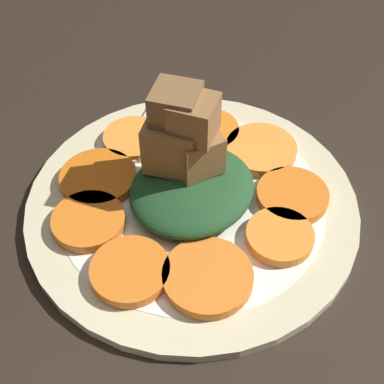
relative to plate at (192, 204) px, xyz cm
name	(u,v)px	position (x,y,z in cm)	size (l,w,h in cm)	color
table_slab	(192,215)	(0.00, 0.00, -1.52)	(120.00, 120.00, 2.00)	black
plate	(192,204)	(0.00, 0.00, 0.00)	(29.61, 29.61, 1.05)	beige
carrot_slice_0	(261,149)	(-8.92, 0.80, 1.05)	(6.84, 6.84, 0.93)	orange
carrot_slice_1	(208,131)	(-7.42, -4.74, 1.05)	(6.24, 6.24, 0.93)	orange
carrot_slice_2	(133,139)	(-1.61, -9.34, 1.05)	(5.90, 5.90, 0.93)	orange
carrot_slice_3	(98,178)	(4.21, -7.80, 1.05)	(7.00, 7.00, 0.93)	orange
carrot_slice_4	(88,221)	(8.07, -4.56, 1.05)	(6.28, 6.28, 0.93)	orange
carrot_slice_5	(130,271)	(9.11, 1.77, 1.05)	(6.36, 6.36, 0.93)	orange
carrot_slice_6	(208,277)	(5.37, 6.63, 1.05)	(7.18, 7.18, 0.93)	orange
carrot_slice_7	(280,236)	(-1.66, 8.40, 1.05)	(5.69, 5.69, 0.93)	orange
carrot_slice_8	(292,195)	(-6.11, 6.50, 1.05)	(6.40, 6.40, 0.93)	orange
center_pile	(188,166)	(-0.37, -0.77, 4.02)	(11.53, 10.77, 10.25)	#1E4723
fork	(134,154)	(-0.35, -7.88, 0.78)	(17.94, 9.67, 0.40)	silver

